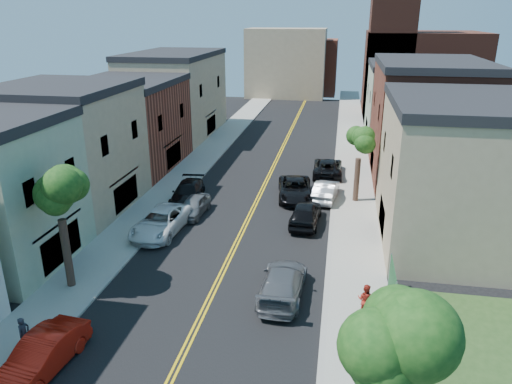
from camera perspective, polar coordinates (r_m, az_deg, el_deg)
The scene contains 28 objects.
sidewalk_left at distance 51.27m, azimuth -6.45°, elevation 4.09°, with size 3.20×100.00×0.15m, color gray.
sidewalk_right at distance 49.28m, azimuth 11.50°, elevation 3.13°, with size 3.20×100.00×0.15m, color gray.
curb_left at distance 50.81m, azimuth -4.55°, elevation 4.00°, with size 0.30×100.00×0.15m, color gray.
curb_right at distance 49.26m, azimuth 9.46°, elevation 3.26°, with size 0.30×100.00×0.15m, color gray.
bldg_left_tan_near at distance 39.29m, azimuth -21.54°, elevation 4.44°, with size 9.00×10.00×9.00m, color #998466.
bldg_left_brick at distance 48.80m, azimuth -14.91°, elevation 7.46°, with size 9.00×12.00×8.00m, color brown.
bldg_left_tan_far at distance 61.41m, azimuth -9.55°, elevation 11.11°, with size 9.00×16.00×9.50m, color #998466.
bldg_right_tan at distance 33.56m, azimuth 22.83°, elevation 1.70°, with size 9.00×12.00×9.00m, color #998466.
bldg_right_brick at distance 46.74m, azimuth 19.50°, elevation 7.69°, with size 9.00×14.00×10.00m, color brown.
bldg_right_palegrn at distance 60.50m, azimuth 17.49°, elevation 9.85°, with size 9.00×12.00×8.50m, color gray.
church at distance 75.23m, azimuth 18.24°, elevation 13.98°, with size 16.20×14.20×22.60m.
backdrop_left at distance 90.14m, azimuth 3.59°, elevation 15.01°, with size 14.00×8.00×12.00m, color #998466.
backdrop_center at distance 93.83m, azimuth 6.37°, elevation 14.53°, with size 10.00×8.00×10.00m, color brown.
fence_right at distance 21.50m, azimuth 17.27°, elevation -18.68°, with size 0.04×15.00×1.90m, color #143F1E.
tree_left_mid at distance 26.63m, azimuth -22.70°, elevation 1.85°, with size 5.20×5.20×9.29m.
tree_right_corner at distance 13.28m, azimuth 15.81°, elevation -12.37°, with size 5.80×5.80×10.35m.
tree_right_far at distance 38.17m, azimuth 12.31°, elevation 6.92°, with size 4.40×4.40×8.03m.
red_sedan at distance 23.25m, azimuth -24.07°, elevation -17.28°, with size 1.68×4.82×1.59m, color red.
white_pickup at distance 33.94m, azimuth -11.23°, elevation -3.50°, with size 2.73×5.93×1.65m, color silver.
grey_car_left at distance 36.61m, azimuth -7.40°, elevation -1.64°, with size 1.70×4.22×1.44m, color #575B5F.
black_car_left at distance 39.15m, azimuth -8.15°, elevation -0.09°, with size 2.19×5.40×1.57m, color black.
grey_car_right at distance 26.21m, azimuth 3.17°, elevation -10.71°, with size 2.26×5.57×1.62m, color #515358.
black_car_right at distance 34.80m, azimuth 5.89°, elevation -2.53°, with size 2.01×5.00×1.70m, color black.
silver_car_right at distance 39.64m, azimuth 8.29°, elevation 0.17°, with size 1.67×4.79×1.58m, color #B0B4B9.
dark_car_right_far at distance 45.78m, azimuth 8.51°, elevation 2.93°, with size 2.63×5.70×1.58m, color black.
black_suv_lane at distance 39.61m, azimuth 4.67°, elevation 0.34°, with size 2.69×5.83×1.62m, color black.
pedestrian_left at distance 24.55m, azimuth -25.81°, elevation -14.93°, with size 0.59×0.39×1.63m, color #25252C.
pedestrian_right at distance 25.07m, azimuth 12.84°, elevation -12.34°, with size 0.82×0.64×1.68m, color maroon.
Camera 1 is at (6.32, -7.16, 14.32)m, focal length 33.70 mm.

